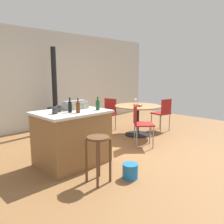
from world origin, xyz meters
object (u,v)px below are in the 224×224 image
Objects in this scene: folding_chair_left at (163,112)px; plastic_bucket at (130,171)px; wooden_stool at (98,150)px; wood_stove at (56,112)px; toolbox at (75,105)px; wine_glass at (136,100)px; cup_0 at (55,110)px; kitchen_island at (72,137)px; folding_chair_far at (141,122)px; bottle_0 at (70,107)px; dining_table at (138,112)px; bottle_2 at (98,105)px; serving_bowl at (139,105)px; bottle_1 at (78,107)px; cup_1 at (59,109)px; folding_chair_near at (108,112)px.

folding_chair_left reaches higher than plastic_bucket.
wood_stove is at bearing 69.37° from wooden_stool.
folding_chair_left is at bearing 0.02° from toolbox.
wooden_stool is 4.67× the size of wine_glass.
cup_0 is at bearing -167.03° from wine_glass.
cup_0 is at bearing 103.50° from wooden_stool.
kitchen_island reaches higher than folding_chair_far.
plastic_bucket is (-0.72, -3.25, -0.41)m from wood_stove.
bottle_0 is at bearing 86.14° from wooden_stool.
bottle_2 reaches higher than dining_table.
bottle_0 is 2.60m from wine_glass.
plastic_bucket is at bearing -147.13° from folding_chair_far.
plastic_bucket is at bearing -69.79° from bottle_0.
serving_bowl is at bearing 7.16° from kitchen_island.
bottle_0 is 1.38m from plastic_bucket.
dining_table is 7.94× the size of wine_glass.
cup_0 is at bearing -171.13° from dining_table.
bottle_0 is 2.02× the size of cup_0.
plastic_bucket is (0.29, -0.86, -0.90)m from bottle_1.
serving_bowl is 2.41m from plastic_bucket.
dining_table is at bearing -128.75° from wine_glass.
cup_1 is 2.66m from wine_glass.
folding_chair_near reaches higher than serving_bowl.
plastic_bucket is at bearing -102.50° from wood_stove.
kitchen_island is 2.51m from wine_glass.
bottle_1 is at bearing -165.52° from dining_table.
wood_stove is 2.64m from bottle_1.
folding_chair_far is 1.97m from cup_0.
serving_bowl is (-0.08, -0.09, 0.21)m from dining_table.
folding_chair_near is 4.74× the size of serving_bowl.
wine_glass is (2.41, 0.59, 0.39)m from kitchen_island.
serving_bowl is (1.15, -1.90, 0.26)m from wood_stove.
dining_table is 6.33× the size of serving_bowl.
folding_chair_near is at bearing 27.51° from cup_1.
plastic_bucket is at bearing -31.07° from wooden_stool.
bottle_1 reaches higher than kitchen_island.
bottle_2 is 1.84m from serving_bowl.
wine_glass is at bearing 11.32° from toolbox.
folding_chair_near is 2.56m from bottle_0.
bottle_1 is 1.30× the size of serving_bowl.
kitchen_island is 1.34× the size of folding_chair_left.
bottle_2 is at bearing 48.81° from wooden_stool.
wine_glass is at bearing -59.85° from folding_chair_near.
plastic_bucket is (-2.74, -1.23, -0.41)m from folding_chair_left.
cup_1 is at bearing 37.90° from cup_0.
bottle_2 reaches higher than plastic_bucket.
bottle_2 is (-0.60, -2.40, 0.48)m from wood_stove.
bottle_1 reaches higher than cup_0.
cup_1 reaches higher than wine_glass.
folding_chair_far is 3.58× the size of bottle_0.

